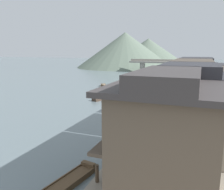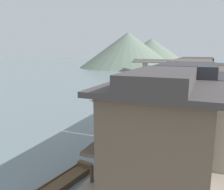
% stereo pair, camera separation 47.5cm
% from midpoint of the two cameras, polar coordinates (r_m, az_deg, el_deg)
% --- Properties ---
extents(boat_moored_nearest, '(2.12, 5.19, 0.79)m').
position_cam_midpoint_polar(boat_moored_nearest, '(51.87, 13.33, 2.40)').
color(boat_moored_nearest, '#232326').
rests_on(boat_moored_nearest, ground).
extents(boat_moored_second, '(1.94, 5.16, 0.54)m').
position_cam_midpoint_polar(boat_moored_second, '(14.65, -12.77, -20.93)').
color(boat_moored_second, brown).
rests_on(boat_moored_second, ground).
extents(boat_moored_third, '(2.92, 4.86, 0.75)m').
position_cam_midpoint_polar(boat_moored_third, '(49.67, -2.47, 2.31)').
color(boat_moored_third, brown).
rests_on(boat_moored_third, ground).
extents(boat_moored_far, '(3.12, 5.41, 0.83)m').
position_cam_midpoint_polar(boat_moored_far, '(37.61, -1.77, -0.53)').
color(boat_moored_far, '#423328').
rests_on(boat_moored_far, ground).
extents(house_waterfront_nearest, '(5.69, 5.79, 6.14)m').
position_cam_midpoint_polar(house_waterfront_nearest, '(11.42, 11.97, -9.74)').
color(house_waterfront_nearest, brown).
rests_on(house_waterfront_nearest, riverbank_right).
extents(house_waterfront_second, '(7.02, 5.42, 6.14)m').
position_cam_midpoint_polar(house_waterfront_second, '(16.50, 17.40, -3.50)').
color(house_waterfront_second, gray).
rests_on(house_waterfront_second, riverbank_right).
extents(house_waterfront_tall, '(6.82, 6.95, 6.14)m').
position_cam_midpoint_polar(house_waterfront_tall, '(22.77, 18.36, 0.35)').
color(house_waterfront_tall, gray).
rests_on(house_waterfront_tall, riverbank_right).
extents(house_waterfront_narrow, '(7.11, 5.58, 6.14)m').
position_cam_midpoint_polar(house_waterfront_narrow, '(29.38, 19.40, 2.63)').
color(house_waterfront_narrow, gray).
rests_on(house_waterfront_narrow, riverbank_right).
extents(mooring_post_dock_near, '(0.20, 0.20, 1.00)m').
position_cam_midpoint_polar(mooring_post_dock_near, '(13.12, -4.84, -18.81)').
color(mooring_post_dock_near, '#473828').
rests_on(mooring_post_dock_near, riverbank_right).
extents(mooring_post_dock_mid, '(0.20, 0.20, 0.72)m').
position_cam_midpoint_polar(mooring_post_dock_mid, '(21.77, 6.82, -6.81)').
color(mooring_post_dock_mid, '#473828').
rests_on(mooring_post_dock_mid, riverbank_right).
extents(mooring_post_dock_far, '(0.20, 0.20, 0.79)m').
position_cam_midpoint_polar(mooring_post_dock_far, '(31.14, 11.45, -1.40)').
color(mooring_post_dock_far, '#473828').
rests_on(mooring_post_dock_far, riverbank_right).
extents(stone_bridge, '(23.07, 2.40, 4.63)m').
position_cam_midpoint_polar(stone_bridge, '(82.19, 12.13, 7.47)').
color(stone_bridge, gray).
rests_on(stone_bridge, ground).
extents(hill_far_west, '(43.87, 43.87, 15.67)m').
position_cam_midpoint_polar(hill_far_west, '(106.70, 3.13, 11.10)').
color(hill_far_west, '#5B6B5B').
rests_on(hill_far_west, ground).
extents(hill_far_centre, '(39.76, 39.76, 13.30)m').
position_cam_midpoint_polar(hill_far_centre, '(116.38, 8.81, 10.41)').
color(hill_far_centre, '#5B6B5B').
rests_on(hill_far_centre, ground).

